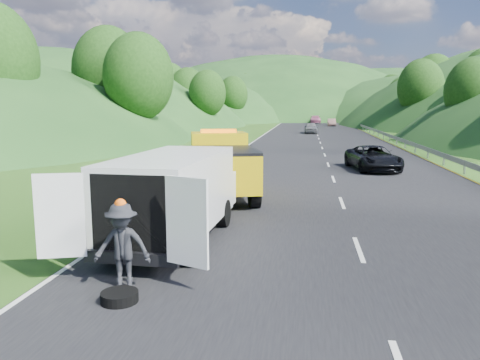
# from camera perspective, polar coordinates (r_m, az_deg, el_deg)

# --- Properties ---
(ground) EXTENTS (320.00, 320.00, 0.00)m
(ground) POSITION_cam_1_polar(r_m,az_deg,el_deg) (14.74, 1.70, -5.71)
(ground) COLOR #38661E
(ground) RESTS_ON ground
(road_surface) EXTENTS (14.00, 200.00, 0.02)m
(road_surface) POSITION_cam_1_polar(r_m,az_deg,el_deg) (54.32, 9.59, 4.98)
(road_surface) COLOR black
(road_surface) RESTS_ON ground
(guardrail) EXTENTS (0.06, 140.00, 1.52)m
(guardrail) POSITION_cam_1_polar(r_m,az_deg,el_deg) (67.34, 15.57, 5.53)
(guardrail) COLOR gray
(guardrail) RESTS_ON ground
(tree_line_left) EXTENTS (14.00, 140.00, 14.00)m
(tree_line_left) POSITION_cam_1_polar(r_m,az_deg,el_deg) (77.06, -7.47, 6.19)
(tree_line_left) COLOR #275418
(tree_line_left) RESTS_ON ground
(tree_line_right) EXTENTS (14.00, 140.00, 14.00)m
(tree_line_right) POSITION_cam_1_polar(r_m,az_deg,el_deg) (77.30, 24.27, 5.48)
(tree_line_right) COLOR #275418
(tree_line_right) RESTS_ON ground
(hills_backdrop) EXTENTS (201.00, 288.60, 44.00)m
(hills_backdrop) POSITION_cam_1_polar(r_m,az_deg,el_deg) (149.00, 10.04, 7.48)
(hills_backdrop) COLOR #2D5B23
(hills_backdrop) RESTS_ON ground
(tow_truck) EXTENTS (3.94, 6.79, 2.75)m
(tow_truck) POSITION_cam_1_polar(r_m,az_deg,el_deg) (19.26, -2.31, 1.86)
(tow_truck) COLOR black
(tow_truck) RESTS_ON ground
(white_van) EXTENTS (3.77, 6.99, 2.44)m
(white_van) POSITION_cam_1_polar(r_m,az_deg,el_deg) (13.07, -7.94, -1.51)
(white_van) COLOR black
(white_van) RESTS_ON ground
(woman) EXTENTS (0.61, 0.68, 1.52)m
(woman) POSITION_cam_1_polar(r_m,az_deg,el_deg) (17.06, -8.59, -3.77)
(woman) COLOR white
(woman) RESTS_ON ground
(child) EXTENTS (0.57, 0.54, 0.93)m
(child) POSITION_cam_1_polar(r_m,az_deg,el_deg) (14.91, -5.35, -5.57)
(child) COLOR #D2C970
(child) RESTS_ON ground
(worker) EXTENTS (1.22, 0.77, 1.81)m
(worker) POSITION_cam_1_polar(r_m,az_deg,el_deg) (10.20, -13.97, -12.84)
(worker) COLOR black
(worker) RESTS_ON ground
(suitcase) EXTENTS (0.38, 0.29, 0.55)m
(suitcase) POSITION_cam_1_polar(r_m,az_deg,el_deg) (15.35, -12.74, -4.29)
(suitcase) COLOR brown
(suitcase) RESTS_ON ground
(spare_tire) EXTENTS (0.72, 0.72, 0.20)m
(spare_tire) POSITION_cam_1_polar(r_m,az_deg,el_deg) (9.60, -14.44, -14.29)
(spare_tire) COLOR black
(spare_tire) RESTS_ON ground
(passing_suv) EXTENTS (3.14, 5.39, 1.41)m
(passing_suv) POSITION_cam_1_polar(r_m,az_deg,el_deg) (28.57, 15.86, 1.16)
(passing_suv) COLOR black
(passing_suv) RESTS_ON ground
(dist_car_a) EXTENTS (1.75, 4.35, 1.48)m
(dist_car_a) POSITION_cam_1_polar(r_m,az_deg,el_deg) (64.49, 8.63, 5.62)
(dist_car_a) COLOR #54565A
(dist_car_a) RESTS_ON ground
(dist_car_b) EXTENTS (1.42, 4.06, 1.34)m
(dist_car_b) POSITION_cam_1_polar(r_m,az_deg,el_deg) (88.74, 11.09, 6.47)
(dist_car_b) COLOR #7F5A54
(dist_car_b) RESTS_ON ground
(dist_car_c) EXTENTS (2.22, 5.45, 1.58)m
(dist_car_c) POSITION_cam_1_polar(r_m,az_deg,el_deg) (102.98, 9.19, 6.86)
(dist_car_c) COLOR #A75377
(dist_car_c) RESTS_ON ground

